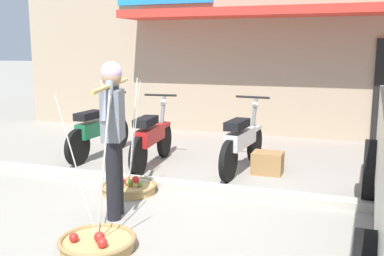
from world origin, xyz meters
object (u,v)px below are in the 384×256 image
fruit_basket_right_side (97,242)px  wooden_crate (268,163)px  fruit_basket_left_side (129,187)px  motorcycle_third_in_row (242,141)px  motorcycle_nearest_shop (98,131)px  motorcycle_second_in_row (151,138)px  fruit_vendor (113,129)px

fruit_basket_right_side → wooden_crate: 3.23m
fruit_basket_left_side → motorcycle_third_in_row: 1.91m
motorcycle_nearest_shop → wooden_crate: (2.88, -0.06, -0.29)m
fruit_basket_left_side → motorcycle_third_in_row: bearing=52.8°
fruit_basket_left_side → motorcycle_nearest_shop: fruit_basket_left_side is taller
motorcycle_second_in_row → motorcycle_third_in_row: bearing=8.1°
wooden_crate → motorcycle_third_in_row: bearing=178.2°
fruit_vendor → fruit_basket_left_side: (-0.24, 0.79, -0.90)m
motorcycle_nearest_shop → motorcycle_second_in_row: same height
fruit_basket_left_side → wooden_crate: fruit_basket_left_side is taller
motorcycle_second_in_row → motorcycle_nearest_shop: bearing=167.4°
motorcycle_nearest_shop → motorcycle_second_in_row: 1.12m
fruit_basket_right_side → motorcycle_second_in_row: bearing=104.7°
fruit_vendor → motorcycle_nearest_shop: fruit_vendor is taller
fruit_vendor → fruit_basket_right_side: fruit_vendor is taller
motorcycle_second_in_row → motorcycle_third_in_row: size_ratio=1.00×
fruit_basket_right_side → motorcycle_second_in_row: fruit_basket_right_side is taller
fruit_basket_left_side → motorcycle_nearest_shop: bearing=131.5°
motorcycle_second_in_row → wooden_crate: 1.82m
fruit_basket_left_side → fruit_vendor: bearing=-72.8°
motorcycle_nearest_shop → motorcycle_third_in_row: 2.49m
motorcycle_nearest_shop → motorcycle_third_in_row: same height
fruit_basket_left_side → motorcycle_third_in_row: size_ratio=0.80×
motorcycle_third_in_row → fruit_vendor: bearing=-111.2°
motorcycle_third_in_row → motorcycle_second_in_row: bearing=-171.9°
fruit_vendor → fruit_basket_right_side: bearing=-72.8°
motorcycle_nearest_shop → motorcycle_second_in_row: bearing=-12.6°
fruit_basket_left_side → motorcycle_second_in_row: size_ratio=0.80×
fruit_basket_left_side → fruit_basket_right_side: size_ratio=1.00×
motorcycle_nearest_shop → motorcycle_third_in_row: size_ratio=1.00×
fruit_vendor → motorcycle_nearest_shop: size_ratio=0.93×
fruit_basket_left_side → motorcycle_nearest_shop: size_ratio=0.80×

